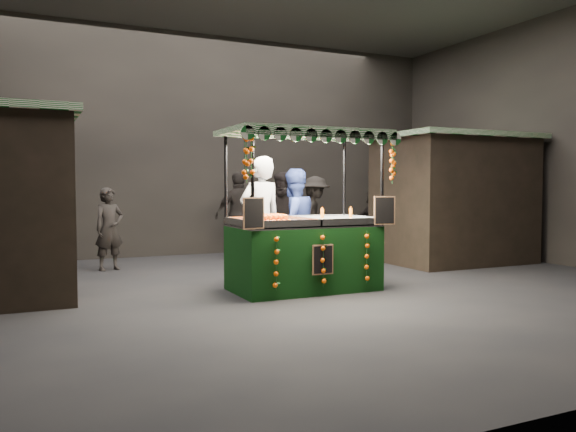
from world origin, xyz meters
name	(u,v)px	position (x,y,z in m)	size (l,w,h in m)	color
ground	(290,290)	(0.00, 0.00, 0.00)	(12.00, 12.00, 0.00)	black
market_hall	(290,62)	(0.00, 0.00, 3.38)	(12.10, 10.10, 5.05)	black
neighbour_stall_right	(453,198)	(4.40, 1.50, 1.31)	(3.00, 2.20, 2.60)	black
juice_stall	(305,241)	(0.20, -0.10, 0.74)	(2.46, 1.44, 2.38)	black
vendor_grey	(260,220)	(-0.19, 0.70, 1.01)	(0.81, 0.61, 2.03)	gray
vendor_blue	(293,223)	(0.53, 1.01, 0.93)	(1.00, 0.84, 1.85)	navy
shopper_0	(109,229)	(-2.17, 3.25, 0.77)	(0.65, 0.53, 1.53)	black
shopper_1	(285,216)	(1.38, 3.19, 0.93)	(1.13, 1.14, 1.86)	black
shopper_2	(239,215)	(0.62, 3.90, 0.93)	(1.11, 0.51, 1.86)	black
shopper_3	(315,216)	(2.27, 3.52, 0.89)	(1.22, 1.31, 1.78)	#282321
shopper_5	(376,219)	(3.96, 3.66, 0.77)	(0.59, 1.47, 1.54)	black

